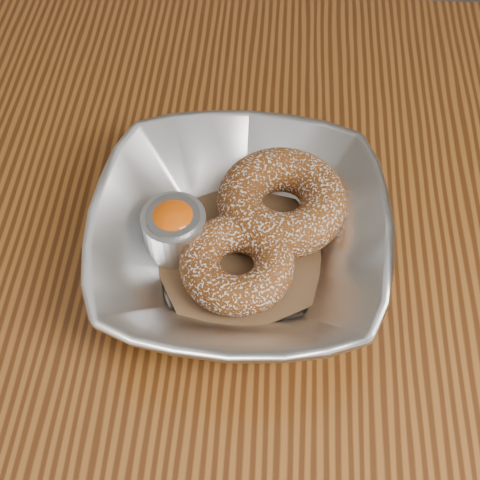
# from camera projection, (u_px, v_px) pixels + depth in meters

# --- Properties ---
(table) EXTENTS (1.20, 0.80, 0.75)m
(table) POSITION_uv_depth(u_px,v_px,m) (296.00, 326.00, 0.66)
(table) COLOR brown
(table) RESTS_ON ground_plane
(serving_bowl) EXTENTS (0.25, 0.25, 0.06)m
(serving_bowl) POSITION_uv_depth(u_px,v_px,m) (240.00, 239.00, 0.57)
(serving_bowl) COLOR silver
(serving_bowl) RESTS_ON table
(parchment) EXTENTS (0.20, 0.20, 0.00)m
(parchment) POSITION_uv_depth(u_px,v_px,m) (240.00, 254.00, 0.58)
(parchment) COLOR brown
(parchment) RESTS_ON table
(donut_back) EXTENTS (0.12, 0.12, 0.04)m
(donut_back) POSITION_uv_depth(u_px,v_px,m) (282.00, 201.00, 0.59)
(donut_back) COLOR brown
(donut_back) RESTS_ON parchment
(donut_front) EXTENTS (0.13, 0.13, 0.03)m
(donut_front) POSITION_uv_depth(u_px,v_px,m) (237.00, 264.00, 0.56)
(donut_front) COLOR brown
(donut_front) RESTS_ON parchment
(ramekin) EXTENTS (0.06, 0.06, 0.05)m
(ramekin) POSITION_uv_depth(u_px,v_px,m) (175.00, 228.00, 0.57)
(ramekin) COLOR silver
(ramekin) RESTS_ON table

